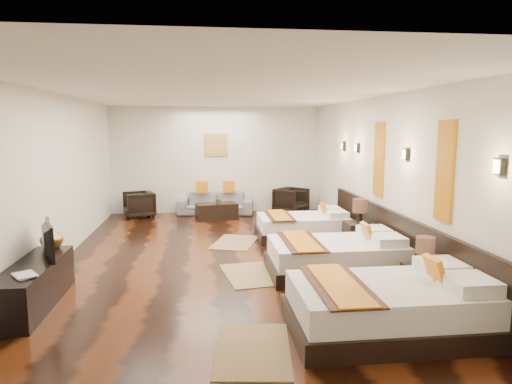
{
  "coord_description": "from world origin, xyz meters",
  "views": [
    {
      "loc": [
        -0.35,
        -7.37,
        2.25
      ],
      "look_at": [
        0.59,
        0.67,
        1.1
      ],
      "focal_mm": 31.89,
      "sensor_mm": 36.0,
      "label": 1
    }
  ],
  "objects": [
    {
      "name": "floor",
      "position": [
        0.0,
        0.0,
        0.0
      ],
      "size": [
        5.5,
        9.5,
        0.01
      ],
      "primitive_type": "cube",
      "color": "black",
      "rests_on": "ground"
    },
    {
      "name": "ceiling",
      "position": [
        0.0,
        0.0,
        2.8
      ],
      "size": [
        5.5,
        9.5,
        0.01
      ],
      "primitive_type": "cube",
      "color": "white",
      "rests_on": "floor"
    },
    {
      "name": "back_wall",
      "position": [
        0.0,
        4.75,
        1.4
      ],
      "size": [
        5.5,
        0.01,
        2.8
      ],
      "primitive_type": "cube",
      "color": "silver",
      "rests_on": "floor"
    },
    {
      "name": "left_wall",
      "position": [
        -2.75,
        0.0,
        1.4
      ],
      "size": [
        0.01,
        9.5,
        2.8
      ],
      "primitive_type": "cube",
      "color": "silver",
      "rests_on": "floor"
    },
    {
      "name": "right_wall",
      "position": [
        2.75,
        0.0,
        1.4
      ],
      "size": [
        0.01,
        9.5,
        2.8
      ],
      "primitive_type": "cube",
      "color": "silver",
      "rests_on": "floor"
    },
    {
      "name": "headboard_panel",
      "position": [
        2.71,
        -0.8,
        0.45
      ],
      "size": [
        0.08,
        6.6,
        0.9
      ],
      "primitive_type": "cube",
      "color": "black",
      "rests_on": "floor"
    },
    {
      "name": "bed_near",
      "position": [
        1.7,
        -2.78,
        0.29
      ],
      "size": [
        2.2,
        1.38,
        0.84
      ],
      "color": "black",
      "rests_on": "floor"
    },
    {
      "name": "bed_mid",
      "position": [
        1.7,
        -0.75,
        0.27
      ],
      "size": [
        2.08,
        1.31,
        0.79
      ],
      "color": "black",
      "rests_on": "floor"
    },
    {
      "name": "bed_far",
      "position": [
        1.69,
        1.6,
        0.24
      ],
      "size": [
        1.87,
        1.17,
        0.71
      ],
      "color": "black",
      "rests_on": "floor"
    },
    {
      "name": "nightstand_a",
      "position": [
        2.44,
        -2.05,
        0.31
      ],
      "size": [
        0.44,
        0.44,
        0.88
      ],
      "color": "black",
      "rests_on": "floor"
    },
    {
      "name": "nightstand_b",
      "position": [
        2.44,
        0.39,
        0.35
      ],
      "size": [
        0.5,
        0.5,
        0.98
      ],
      "color": "black",
      "rests_on": "floor"
    },
    {
      "name": "jute_mat_near",
      "position": [
        0.13,
        -3.04,
        0.01
      ],
      "size": [
        0.89,
        1.28,
        0.01
      ],
      "primitive_type": "cube",
      "rotation": [
        0.0,
        0.0,
        -0.12
      ],
      "color": "olive",
      "rests_on": "floor"
    },
    {
      "name": "jute_mat_mid",
      "position": [
        0.35,
        -0.66,
        0.01
      ],
      "size": [
        0.92,
        1.3,
        0.01
      ],
      "primitive_type": "cube",
      "rotation": [
        0.0,
        0.0,
        0.15
      ],
      "color": "olive",
      "rests_on": "floor"
    },
    {
      "name": "jute_mat_far",
      "position": [
        0.26,
        1.36,
        0.01
      ],
      "size": [
        1.09,
        1.37,
        0.01
      ],
      "primitive_type": "cube",
      "rotation": [
        0.0,
        0.0,
        -0.32
      ],
      "color": "olive",
      "rests_on": "floor"
    },
    {
      "name": "tv_console",
      "position": [
        -2.5,
        -1.56,
        0.28
      ],
      "size": [
        0.5,
        1.8,
        0.55
      ],
      "primitive_type": "cube",
      "color": "black",
      "rests_on": "floor"
    },
    {
      "name": "tv",
      "position": [
        -2.45,
        -1.28,
        0.79
      ],
      "size": [
        0.4,
        0.8,
        0.47
      ],
      "primitive_type": "imported",
      "rotation": [
        0.0,
        0.0,
        1.95
      ],
      "color": "black",
      "rests_on": "tv_console"
    },
    {
      "name": "book",
      "position": [
        -2.5,
        -2.12,
        0.56
      ],
      "size": [
        0.36,
        0.37,
        0.03
      ],
      "primitive_type": "imported",
      "rotation": [
        0.0,
        0.0,
        0.63
      ],
      "color": "black",
      "rests_on": "tv_console"
    },
    {
      "name": "figurine",
      "position": [
        -2.5,
        -0.8,
        0.71
      ],
      "size": [
        0.4,
        0.4,
        0.33
      ],
      "primitive_type": "imported",
      "rotation": [
        0.0,
        0.0,
        -0.33
      ],
      "color": "brown",
      "rests_on": "tv_console"
    },
    {
      "name": "sofa",
      "position": [
        -0.03,
        4.45,
        0.28
      ],
      "size": [
        2.02,
        1.01,
        0.56
      ],
      "primitive_type": "imported",
      "rotation": [
        0.0,
        0.0,
        -0.13
      ],
      "color": "slate",
      "rests_on": "floor"
    },
    {
      "name": "armchair_left",
      "position": [
        -1.96,
        4.2,
        0.33
      ],
      "size": [
        0.9,
        0.89,
        0.65
      ],
      "primitive_type": "imported",
      "rotation": [
        0.0,
        0.0,
        -1.25
      ],
      "color": "black",
      "rests_on": "floor"
    },
    {
      "name": "armchair_right",
      "position": [
        1.96,
        4.33,
        0.34
      ],
      "size": [
        1.03,
        1.03,
        0.67
      ],
      "primitive_type": "imported",
      "rotation": [
        0.0,
        0.0,
        0.78
      ],
      "color": "black",
      "rests_on": "floor"
    },
    {
      "name": "coffee_table",
      "position": [
        -0.03,
        3.71,
        0.2
      ],
      "size": [
        1.07,
        0.66,
        0.4
      ],
      "primitive_type": "cube",
      "rotation": [
        0.0,
        0.0,
        0.17
      ],
      "color": "black",
      "rests_on": "floor"
    },
    {
      "name": "table_plant",
      "position": [
        0.02,
        3.65,
        0.53
      ],
      "size": [
        0.28,
        0.26,
        0.25
      ],
      "primitive_type": "imported",
      "rotation": [
        0.0,
        0.0,
        0.33
      ],
      "color": "#28591D",
      "rests_on": "coffee_table"
    },
    {
      "name": "orange_panel_a",
      "position": [
        2.73,
        -1.9,
        1.7
      ],
      "size": [
        0.04,
        0.4,
        1.3
      ],
      "primitive_type": "cube",
      "color": "#D86014",
      "rests_on": "right_wall"
    },
    {
      "name": "orange_panel_b",
      "position": [
        2.73,
        0.3,
        1.7
      ],
      "size": [
        0.04,
        0.4,
        1.3
      ],
      "primitive_type": "cube",
      "color": "#D86014",
      "rests_on": "right_wall"
    },
    {
      "name": "sconce_near",
      "position": [
        2.7,
        -3.0,
        1.85
      ],
      "size": [
        0.07,
        0.12,
        0.18
      ],
      "color": "black",
      "rests_on": "right_wall"
    },
    {
      "name": "sconce_mid",
      "position": [
        2.7,
        -0.8,
        1.85
      ],
      "size": [
        0.07,
        0.12,
        0.18
      ],
      "color": "black",
      "rests_on": "right_wall"
    },
    {
      "name": "sconce_far",
      "position": [
        2.7,
        1.4,
        1.85
      ],
      "size": [
        0.07,
        0.12,
        0.18
      ],
      "color": "black",
      "rests_on": "right_wall"
    },
    {
      "name": "sconce_lounge",
      "position": [
        2.7,
        2.3,
        1.85
      ],
      "size": [
        0.07,
        0.12,
        0.18
      ],
      "color": "black",
      "rests_on": "right_wall"
    },
    {
      "name": "gold_artwork",
      "position": [
        0.0,
        4.73,
        1.8
      ],
      "size": [
        0.6,
        0.04,
        0.6
      ],
      "primitive_type": "cube",
      "color": "#AD873F",
      "rests_on": "back_wall"
    }
  ]
}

